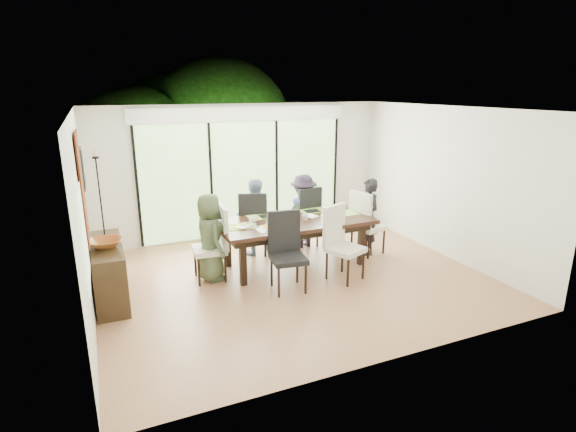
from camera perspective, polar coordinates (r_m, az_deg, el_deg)
name	(u,v)px	position (r m, az deg, el deg)	size (l,w,h in m)	color
floor	(294,279)	(7.39, 0.78, -8.00)	(6.00, 5.00, 0.01)	brown
ceiling	(295,109)	(6.75, 0.87, 13.48)	(6.00, 5.00, 0.01)	white
wall_back	(244,171)	(9.24, -5.62, 5.66)	(6.00, 0.02, 2.70)	silver
wall_front	(392,251)	(4.87, 13.09, -4.31)	(6.00, 0.02, 2.70)	white
wall_left	(82,221)	(6.37, -24.68, -0.54)	(0.02, 5.00, 2.70)	silver
wall_right	(446,182)	(8.61, 19.45, 4.03)	(0.02, 5.00, 2.70)	white
glass_doors	(245,179)	(9.24, -5.52, 4.70)	(4.20, 0.02, 2.30)	#598C3F
blinds_header	(243,114)	(9.06, -5.72, 12.78)	(4.40, 0.06, 0.28)	white
mullion_a	(137,188)	(8.82, -18.59, 3.39)	(0.05, 0.04, 2.30)	black
mullion_b	(211,182)	(9.04, -9.73, 4.30)	(0.05, 0.04, 2.30)	black
mullion_c	(277,176)	(9.46, -1.46, 5.05)	(0.05, 0.04, 2.30)	black
mullion_d	(335,172)	(10.06, 5.99, 5.63)	(0.05, 0.04, 2.30)	black
side_window	(84,237)	(5.18, -24.50, -2.40)	(0.02, 0.90, 1.00)	#8CAD7F
deck	(234,225)	(10.41, -6.93, -1.14)	(6.00, 1.80, 0.10)	brown
rail_top	(223,192)	(10.99, -8.25, 2.99)	(6.00, 0.08, 0.06)	#4F3522
foliage_left	(138,155)	(11.50, -18.54, 7.41)	(3.20, 3.20, 3.20)	#14380F
foliage_mid	(220,133)	(12.42, -8.69, 10.32)	(4.00, 4.00, 4.00)	#14380F
foliage_right	(293,154)	(12.34, 0.58, 7.93)	(2.80, 2.80, 2.80)	#14380F
foliage_far	(178,139)	(12.91, -13.82, 9.45)	(3.60, 3.60, 3.60)	#14380F
table_top	(295,222)	(7.67, 0.87, -0.73)	(2.65, 1.21, 0.07)	black
table_apron	(295,227)	(7.70, 0.87, -1.43)	(2.43, 0.99, 0.11)	black
table_leg_fl	(243,262)	(7.06, -5.74, -5.88)	(0.10, 0.10, 0.76)	black
table_leg_fr	(361,244)	(7.94, 9.29, -3.50)	(0.10, 0.10, 0.76)	black
table_leg_bl	(228,245)	(7.83, -7.68, -3.69)	(0.10, 0.10, 0.76)	black
table_leg_br	(337,230)	(8.63, 6.23, -1.76)	(0.10, 0.10, 0.76)	black
chair_left_end	(209,244)	(7.27, -9.99, -3.50)	(0.51, 0.51, 1.21)	silver
chair_right_end	(369,222)	(8.43, 10.20, -0.76)	(0.51, 0.51, 1.21)	white
chair_far_left	(254,222)	(8.32, -4.38, -0.76)	(0.51, 0.51, 1.21)	black
chair_far_right	(303,216)	(8.68, 1.86, 0.00)	(0.51, 0.51, 1.21)	black
chair_near_left	(288,253)	(6.78, 0.04, -4.68)	(0.51, 0.51, 1.21)	black
chair_near_right	(346,244)	(7.22, 7.35, -3.52)	(0.51, 0.51, 1.21)	silver
person_left_end	(210,237)	(7.24, -9.88, -2.69)	(0.66, 0.42, 1.42)	#445337
person_right_end	(368,217)	(8.39, 10.12, -0.09)	(0.66, 0.42, 1.42)	black
person_far_left	(254,217)	(8.27, -4.35, -0.10)	(0.66, 0.42, 1.42)	#7994AF
person_far_right	(303,211)	(8.64, 1.92, 0.63)	(0.66, 0.42, 1.42)	#241C2A
placemat_left	(242,226)	(7.33, -5.91, -1.31)	(0.49, 0.35, 0.01)	#9DB641
placemat_right	(343,214)	(8.08, 7.02, 0.31)	(0.49, 0.35, 0.01)	#8CBE44
placemat_far_l	(262,217)	(7.85, -3.33, -0.07)	(0.49, 0.35, 0.01)	#89B33F
placemat_far_r	(313,211)	(8.23, 3.21, 0.70)	(0.49, 0.35, 0.01)	#6EA139
placemat_paper	(271,228)	(7.19, -2.14, -1.59)	(0.49, 0.35, 0.01)	white
tablet_far_l	(268,216)	(7.84, -2.52, -0.02)	(0.29, 0.20, 0.01)	black
tablet_far_r	(312,211)	(8.17, 3.06, 0.64)	(0.26, 0.19, 0.01)	black
papers	(332,216)	(7.92, 5.64, 0.01)	(0.33, 0.24, 0.00)	white
platter_base	(271,227)	(7.18, -2.14, -1.46)	(0.29, 0.29, 0.03)	white
platter_snacks	(271,226)	(7.18, -2.14, -1.31)	(0.22, 0.22, 0.02)	#C68317
vase	(296,215)	(7.70, 1.06, 0.12)	(0.09, 0.09, 0.13)	silver
hyacinth_stems	(296,208)	(7.67, 1.07, 1.07)	(0.04, 0.04, 0.18)	#337226
hyacinth_blooms	(296,201)	(7.64, 1.07, 1.87)	(0.12, 0.12, 0.12)	#5163CB
laptop	(249,227)	(7.27, -4.92, -1.35)	(0.36, 0.23, 0.03)	silver
cup_a	(253,219)	(7.53, -4.46, -0.41)	(0.14, 0.14, 0.11)	white
cup_b	(305,217)	(7.62, 2.21, -0.19)	(0.11, 0.11, 0.10)	white
cup_c	(333,210)	(8.08, 5.76, 0.71)	(0.14, 0.14, 0.11)	white
book	(307,217)	(7.80, 2.39, -0.11)	(0.18, 0.25, 0.02)	white
sideboard	(109,272)	(7.07, -21.76, -6.59)	(0.42, 1.51, 0.85)	black
bowl	(106,243)	(6.82, -22.14, -3.18)	(0.45, 0.45, 0.11)	brown
candlestick_base	(105,236)	(7.26, -22.24, -2.35)	(0.09, 0.09, 0.04)	black
candlestick_shaft	(100,197)	(7.10, -22.74, 2.20)	(0.02, 0.02, 1.18)	black
candlestick_pan	(95,158)	(7.00, -23.26, 6.84)	(0.09, 0.09, 0.03)	black
candle	(95,154)	(6.99, -23.31, 7.29)	(0.03, 0.03, 0.09)	silver
tapestry	(82,188)	(6.68, -24.67, 3.28)	(0.02, 1.00, 1.50)	maroon
art_frame	(82,169)	(7.95, -24.66, 5.49)	(0.03, 0.55, 0.65)	black
art_canvas	(84,169)	(7.95, -24.51, 5.51)	(0.01, 0.45, 0.55)	#17404A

